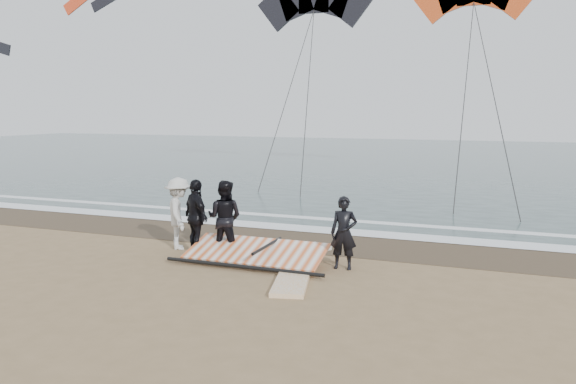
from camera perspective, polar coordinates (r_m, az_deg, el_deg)
name	(u,v)px	position (r m, az deg, el deg)	size (l,w,h in m)	color
ground	(260,289)	(11.78, -2.89, -9.86)	(120.00, 120.00, 0.00)	#8C704C
sea	(434,159)	(43.65, 14.59, 3.28)	(120.00, 54.00, 0.02)	#233838
wet_sand	(323,242)	(15.85, 3.60, -5.06)	(120.00, 2.80, 0.01)	#4C3D2B
foam_near	(337,231)	(17.16, 4.97, -3.96)	(120.00, 0.90, 0.01)	white
foam_far	(350,221)	(18.77, 6.36, -2.91)	(120.00, 0.45, 0.01)	white
man_main	(344,233)	(13.09, 5.69, -4.15)	(0.62, 0.41, 1.71)	black
board_white	(293,278)	(12.37, 0.53, -8.72)	(0.69, 2.46, 0.10)	white
board_cream	(285,253)	(14.39, -0.26, -6.24)	(0.68, 2.56, 0.11)	beige
trio_cluster	(198,216)	(14.74, -9.15, -2.38)	(2.54, 1.53, 1.93)	black
sail_rig	(256,253)	(13.85, -3.30, -6.24)	(3.96, 1.74, 0.49)	black
kite_dark	(314,6)	(34.05, 2.65, 18.35)	(7.87, 5.10, 13.91)	black
distant_kites	(38,5)	(55.09, -24.05, 16.99)	(16.20, 6.12, 8.55)	red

